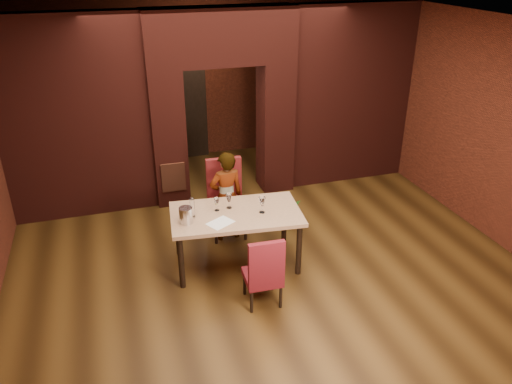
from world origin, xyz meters
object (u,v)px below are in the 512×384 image
(potted_plant, at_px, (286,212))
(chair_near, at_px, (262,269))
(wine_glass_a, at_px, (217,204))
(water_bottle, at_px, (192,207))
(wine_glass_b, at_px, (229,201))
(person_seated, at_px, (226,196))
(wine_bucket, at_px, (186,215))
(chair_far, at_px, (227,200))
(wine_glass_c, at_px, (262,205))
(dining_table, at_px, (236,238))

(potted_plant, bearing_deg, chair_near, -119.20)
(wine_glass_a, relative_size, potted_plant, 0.41)
(water_bottle, bearing_deg, wine_glass_b, 10.40)
(person_seated, distance_m, potted_plant, 1.11)
(wine_glass_b, bearing_deg, wine_bucket, -160.03)
(wine_bucket, bearing_deg, person_seated, 47.54)
(chair_far, xyz_separation_m, wine_glass_c, (0.25, -0.92, 0.34))
(chair_near, xyz_separation_m, wine_glass_b, (-0.14, 1.05, 0.44))
(person_seated, distance_m, wine_bucket, 1.11)
(wine_glass_a, xyz_separation_m, water_bottle, (-0.34, -0.07, 0.04))
(wine_glass_b, distance_m, water_bottle, 0.53)
(person_seated, height_order, water_bottle, person_seated)
(dining_table, height_order, wine_glass_b, wine_glass_b)
(wine_glass_a, height_order, water_bottle, water_bottle)
(person_seated, xyz_separation_m, wine_bucket, (-0.73, -0.80, 0.22))
(wine_glass_a, distance_m, wine_glass_c, 0.61)
(potted_plant, bearing_deg, chair_far, -179.63)
(wine_glass_b, height_order, wine_glass_c, wine_glass_c)
(wine_glass_a, height_order, wine_glass_b, wine_glass_b)
(chair_far, distance_m, wine_bucket, 1.22)
(dining_table, relative_size, potted_plant, 3.86)
(chair_far, height_order, wine_bucket, chair_far)
(wine_bucket, xyz_separation_m, water_bottle, (0.11, 0.13, 0.03))
(wine_glass_c, distance_m, water_bottle, 0.92)
(dining_table, distance_m, chair_far, 0.84)
(chair_far, height_order, wine_glass_a, chair_far)
(chair_far, relative_size, person_seated, 0.84)
(dining_table, height_order, wine_bucket, wine_bucket)
(wine_glass_a, relative_size, water_bottle, 0.68)
(dining_table, xyz_separation_m, wine_glass_c, (0.34, -0.11, 0.52))
(chair_near, bearing_deg, wine_glass_c, -104.58)
(wine_glass_c, height_order, potted_plant, wine_glass_c)
(chair_near, relative_size, wine_glass_a, 5.17)
(wine_glass_c, xyz_separation_m, water_bottle, (-0.91, 0.16, 0.02))
(wine_glass_a, height_order, potted_plant, wine_glass_a)
(wine_bucket, distance_m, potted_plant, 2.07)
(wine_bucket, bearing_deg, potted_plant, 27.44)
(water_bottle, bearing_deg, wine_glass_c, -10.23)
(wine_bucket, bearing_deg, water_bottle, 50.61)
(wine_glass_a, bearing_deg, wine_glass_c, -22.67)
(wine_glass_c, distance_m, wine_bucket, 1.02)
(dining_table, xyz_separation_m, chair_far, (0.08, 0.82, 0.18))
(chair_near, height_order, person_seated, person_seated)
(person_seated, bearing_deg, water_bottle, 41.06)
(wine_glass_a, bearing_deg, chair_far, 65.46)
(chair_near, height_order, wine_glass_a, wine_glass_a)
(wine_glass_b, bearing_deg, water_bottle, -169.60)
(person_seated, height_order, potted_plant, person_seated)
(wine_bucket, relative_size, potted_plant, 0.48)
(wine_glass_c, bearing_deg, person_seated, 108.90)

